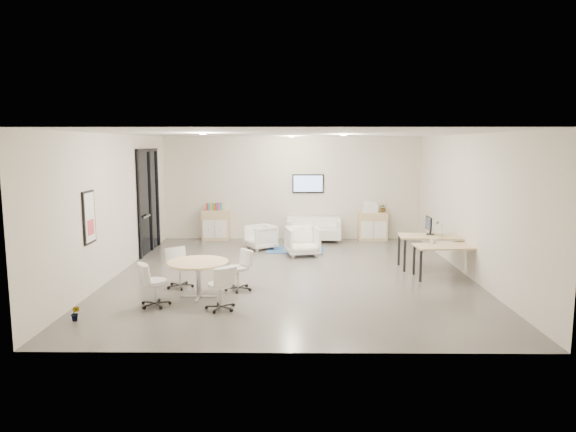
# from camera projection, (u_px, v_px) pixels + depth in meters

# --- Properties ---
(room_shell) EXTENTS (9.60, 10.60, 4.80)m
(room_shell) POSITION_uv_depth(u_px,v_px,m) (292.00, 205.00, 11.59)
(room_shell) COLOR #53504C
(room_shell) RESTS_ON ground
(glass_door) EXTENTS (0.09, 1.90, 2.85)m
(glass_door) POSITION_uv_depth(u_px,v_px,m) (149.00, 198.00, 14.13)
(glass_door) COLOR black
(glass_door) RESTS_ON room_shell
(artwork) EXTENTS (0.05, 0.54, 1.04)m
(artwork) POSITION_uv_depth(u_px,v_px,m) (89.00, 217.00, 10.05)
(artwork) COLOR black
(artwork) RESTS_ON room_shell
(wall_tv) EXTENTS (0.98, 0.06, 0.58)m
(wall_tv) POSITION_uv_depth(u_px,v_px,m) (308.00, 184.00, 15.99)
(wall_tv) COLOR black
(wall_tv) RESTS_ON room_shell
(ceiling_spots) EXTENTS (3.14, 4.14, 0.03)m
(ceiling_spots) POSITION_uv_depth(u_px,v_px,m) (283.00, 135.00, 12.20)
(ceiling_spots) COLOR #FFEAC6
(ceiling_spots) RESTS_ON room_shell
(sideboard_left) EXTENTS (0.83, 0.43, 0.93)m
(sideboard_left) POSITION_uv_depth(u_px,v_px,m) (216.00, 225.00, 15.99)
(sideboard_left) COLOR tan
(sideboard_left) RESTS_ON room_shell
(sideboard_right) EXTENTS (0.88, 0.43, 0.88)m
(sideboard_right) POSITION_uv_depth(u_px,v_px,m) (373.00, 226.00, 15.95)
(sideboard_right) COLOR tan
(sideboard_right) RESTS_ON room_shell
(books) EXTENTS (0.48, 0.14, 0.22)m
(books) POSITION_uv_depth(u_px,v_px,m) (214.00, 207.00, 15.92)
(books) COLOR red
(books) RESTS_ON sideboard_left
(printer) EXTENTS (0.46, 0.39, 0.32)m
(printer) POSITION_uv_depth(u_px,v_px,m) (370.00, 207.00, 15.87)
(printer) COLOR white
(printer) RESTS_ON sideboard_right
(loveseat) EXTENTS (1.68, 0.89, 0.62)m
(loveseat) POSITION_uv_depth(u_px,v_px,m) (314.00, 230.00, 15.81)
(loveseat) COLOR white
(loveseat) RESTS_ON room_shell
(blue_rug) EXTENTS (1.66, 1.19, 0.01)m
(blue_rug) POSITION_uv_depth(u_px,v_px,m) (296.00, 250.00, 14.48)
(blue_rug) COLOR #2B4A85
(blue_rug) RESTS_ON room_shell
(armchair_left) EXTENTS (0.96, 0.98, 0.75)m
(armchair_left) POSITION_uv_depth(u_px,v_px,m) (261.00, 236.00, 14.62)
(armchair_left) COLOR white
(armchair_left) RESTS_ON room_shell
(armchair_right) EXTENTS (0.97, 0.93, 0.85)m
(armchair_right) POSITION_uv_depth(u_px,v_px,m) (302.00, 240.00, 13.75)
(armchair_right) COLOR white
(armchair_right) RESTS_ON room_shell
(desk_rear) EXTENTS (1.59, 0.90, 0.80)m
(desk_rear) POSITION_uv_depth(u_px,v_px,m) (432.00, 239.00, 12.27)
(desk_rear) COLOR tan
(desk_rear) RESTS_ON room_shell
(desk_front) EXTENTS (1.47, 0.82, 0.74)m
(desk_front) POSITION_uv_depth(u_px,v_px,m) (447.00, 249.00, 11.38)
(desk_front) COLOR tan
(desk_front) RESTS_ON room_shell
(monitor) EXTENTS (0.20, 0.50, 0.44)m
(monitor) POSITION_uv_depth(u_px,v_px,m) (429.00, 225.00, 12.38)
(monitor) COLOR black
(monitor) RESTS_ON desk_rear
(round_table) EXTENTS (1.18, 1.18, 0.72)m
(round_table) POSITION_uv_depth(u_px,v_px,m) (198.00, 266.00, 9.93)
(round_table) COLOR tan
(round_table) RESTS_ON room_shell
(meeting_chairs) EXTENTS (2.24, 2.24, 0.82)m
(meeting_chairs) POSITION_uv_depth(u_px,v_px,m) (199.00, 277.00, 9.96)
(meeting_chairs) COLOR white
(meeting_chairs) RESTS_ON room_shell
(plant_cabinet) EXTENTS (0.28, 0.31, 0.21)m
(plant_cabinet) POSITION_uv_depth(u_px,v_px,m) (384.00, 209.00, 15.89)
(plant_cabinet) COLOR #3F7F3F
(plant_cabinet) RESTS_ON sideboard_right
(plant_floor) EXTENTS (0.17, 0.28, 0.12)m
(plant_floor) POSITION_uv_depth(u_px,v_px,m) (76.00, 318.00, 8.68)
(plant_floor) COLOR #3F7F3F
(plant_floor) RESTS_ON room_shell
(cup) EXTENTS (0.16, 0.14, 0.13)m
(cup) POSITION_uv_depth(u_px,v_px,m) (433.00, 241.00, 11.59)
(cup) COLOR white
(cup) RESTS_ON desk_front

